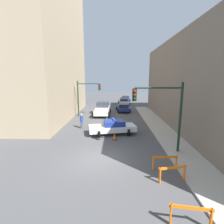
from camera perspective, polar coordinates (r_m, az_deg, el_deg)
ground_plane at (r=12.75m, az=-4.19°, el=-15.10°), size 120.00×120.00×0.00m
sidewalk_right at (r=13.66m, az=23.56°, el=-13.92°), size 2.40×44.00×0.12m
building_corner_left at (r=29.03m, az=-27.55°, el=19.84°), size 14.00×20.00×21.30m
traffic_light_near at (r=13.28m, az=16.86°, el=1.54°), size 3.64×0.35×5.20m
traffic_light_far at (r=26.09m, az=-8.71°, el=6.04°), size 3.44×0.35×5.20m
police_car at (r=17.81m, az=0.24°, el=-4.90°), size 4.97×2.94×1.52m
white_truck at (r=26.99m, az=-3.15°, el=0.97°), size 2.69×5.43×1.90m
parked_car_near at (r=29.80m, az=3.63°, el=1.47°), size 2.51×4.43×1.31m
parked_car_mid at (r=37.49m, az=3.83°, el=3.44°), size 2.37×4.36×1.31m
parked_car_far at (r=43.36m, az=4.38°, el=4.46°), size 2.44×4.40×1.31m
pedestrian_crossing at (r=19.96m, az=-9.86°, el=-2.90°), size 0.42×0.42×1.66m
barrier_front at (r=8.16m, az=24.34°, el=-27.83°), size 1.59×0.39×0.90m
barrier_mid at (r=10.56m, az=19.12°, el=-17.84°), size 1.58×0.44×0.90m
barrier_back at (r=11.65m, az=16.87°, el=-14.87°), size 1.60×0.24×0.90m
traffic_cone at (r=16.27m, az=0.83°, el=-7.96°), size 0.36×0.36×0.66m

